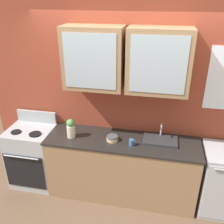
{
  "coord_description": "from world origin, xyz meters",
  "views": [
    {
      "loc": [
        0.44,
        -2.82,
        2.71
      ],
      "look_at": [
        -0.14,
        0.0,
        1.32
      ],
      "focal_mm": 40.27,
      "sensor_mm": 36.0,
      "label": 1
    }
  ],
  "objects": [
    {
      "name": "ground_plane",
      "position": [
        0.0,
        0.0,
        0.0
      ],
      "size": [
        10.0,
        10.0,
        0.0
      ],
      "primitive_type": "plane",
      "color": "brown"
    },
    {
      "name": "back_wall_unit",
      "position": [
        0.0,
        0.29,
        1.54
      ],
      "size": [
        4.02,
        0.46,
        2.78
      ],
      "color": "#993D28",
      "rests_on": "ground_plane"
    },
    {
      "name": "counter",
      "position": [
        0.0,
        0.0,
        0.46
      ],
      "size": [
        2.06,
        0.6,
        0.91
      ],
      "color": "#93704C",
      "rests_on": "ground_plane"
    },
    {
      "name": "stove_range",
      "position": [
        -1.35,
        -0.0,
        0.46
      ],
      "size": [
        0.65,
        0.6,
        1.09
      ],
      "color": "#ADAFB5",
      "rests_on": "ground_plane"
    },
    {
      "name": "bowl_stack",
      "position": [
        -0.13,
        -0.03,
        0.95
      ],
      "size": [
        0.16,
        0.16,
        0.07
      ],
      "color": "#E0AD7F",
      "rests_on": "counter"
    },
    {
      "name": "vase",
      "position": [
        -0.69,
        -0.05,
        1.04
      ],
      "size": [
        0.11,
        0.11,
        0.26
      ],
      "color": "beige",
      "rests_on": "counter"
    },
    {
      "name": "dishwasher",
      "position": [
        1.34,
        -0.0,
        0.46
      ],
      "size": [
        0.56,
        0.59,
        0.91
      ],
      "color": "#ADAFB5",
      "rests_on": "ground_plane"
    },
    {
      "name": "cup_near_sink",
      "position": [
        0.14,
        -0.1,
        0.95
      ],
      "size": [
        0.1,
        0.07,
        0.08
      ],
      "color": "#38608C",
      "rests_on": "counter"
    },
    {
      "name": "sink_faucet",
      "position": [
        0.5,
        0.08,
        0.93
      ],
      "size": [
        0.45,
        0.28,
        0.22
      ],
      "color": "#2D2D30",
      "rests_on": "counter"
    }
  ]
}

